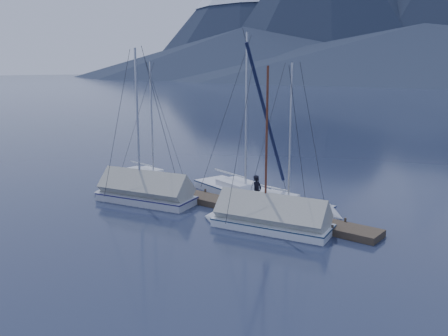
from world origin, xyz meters
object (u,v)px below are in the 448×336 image
(sailboat_open_mid, at_px, (252,196))
(person, at_px, (257,191))
(sailboat_open_right, at_px, (295,207))
(sailboat_covered_near, at_px, (262,219))
(sailboat_covered_far, at_px, (138,193))
(sailboat_open_left, at_px, (158,179))

(sailboat_open_mid, height_order, person, sailboat_open_mid)
(sailboat_open_mid, bearing_deg, person, -49.08)
(sailboat_open_mid, height_order, sailboat_open_right, sailboat_open_mid)
(sailboat_open_right, height_order, sailboat_covered_near, sailboat_open_right)
(sailboat_open_right, relative_size, person, 4.95)
(sailboat_covered_near, distance_m, person, 2.45)
(sailboat_covered_far, bearing_deg, sailboat_open_mid, 42.11)
(sailboat_covered_near, xyz_separation_m, sailboat_covered_far, (-8.34, -0.60, 0.04))
(sailboat_open_mid, xyz_separation_m, person, (1.85, -2.14, 1.04))
(sailboat_open_left, xyz_separation_m, sailboat_open_mid, (7.68, 0.33, 0.03))
(sailboat_open_right, bearing_deg, sailboat_covered_near, -85.87)
(sailboat_open_left, distance_m, sailboat_covered_near, 11.63)
(sailboat_covered_near, relative_size, person, 4.89)
(sailboat_open_left, relative_size, person, 5.03)
(sailboat_open_left, distance_m, sailboat_open_mid, 7.69)
(sailboat_open_mid, bearing_deg, sailboat_covered_far, -137.89)
(person, bearing_deg, sailboat_open_left, 79.55)
(sailboat_covered_near, distance_m, sailboat_covered_far, 8.36)
(sailboat_open_right, bearing_deg, sailboat_open_mid, 175.29)
(sailboat_open_mid, distance_m, sailboat_open_right, 3.14)
(sailboat_covered_near, bearing_deg, sailboat_covered_far, -175.88)
(sailboat_covered_near, bearing_deg, sailboat_open_mid, 131.23)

